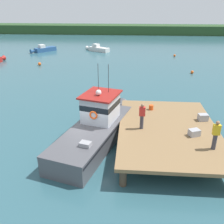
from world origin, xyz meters
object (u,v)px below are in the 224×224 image
object	(u,v)px
deckhand_by_the_boat	(216,135)
crate_single_far	(194,133)
mooring_buoy_channel_marker	(40,64)
mooring_buoy_outer	(192,72)
moored_boat_far_left	(98,49)
main_fishing_boat	(97,126)
moored_boat_far_right	(44,49)
crate_stack_mid_dock	(203,117)
bait_bucket	(151,107)
deckhand_further_back	(142,116)
mooring_buoy_inshore	(174,55)

from	to	relation	value
deckhand_by_the_boat	crate_single_far	bearing A→B (deg)	116.57
mooring_buoy_channel_marker	mooring_buoy_outer	bearing A→B (deg)	-7.74
moored_boat_far_left	main_fishing_boat	bearing A→B (deg)	-82.41
crate_single_far	moored_boat_far_right	size ratio (longest dim) A/B	0.13
crate_single_far	moored_boat_far_left	xyz separation A→B (m)	(-10.16, 33.71, -0.95)
moored_boat_far_left	mooring_buoy_channel_marker	distance (m)	13.87
main_fishing_boat	deckhand_by_the_boat	distance (m)	7.06
crate_stack_mid_dock	bait_bucket	size ratio (longest dim) A/B	1.76
deckhand_further_back	crate_stack_mid_dock	bearing A→B (deg)	20.20
deckhand_further_back	moored_boat_far_left	bearing A→B (deg)	102.20
bait_bucket	moored_boat_far_right	xyz separation A→B (m)	(-17.73, 28.84, -0.93)
main_fishing_boat	crate_stack_mid_dock	distance (m)	6.92
deckhand_further_back	mooring_buoy_channel_marker	xyz separation A→B (m)	(-13.89, 20.92, -1.83)
moored_boat_far_left	moored_boat_far_right	world-z (taller)	moored_boat_far_left
moored_boat_far_left	moored_boat_far_right	xyz separation A→B (m)	(-9.81, -1.17, -0.00)
crate_single_far	deckhand_by_the_boat	xyz separation A→B (m)	(0.70, -1.39, 0.66)
crate_single_far	main_fishing_boat	bearing A→B (deg)	169.12
crate_single_far	moored_boat_far_right	xyz separation A→B (m)	(-19.96, 32.54, -0.96)
bait_bucket	mooring_buoy_channel_marker	bearing A→B (deg)	129.34
deckhand_by_the_boat	mooring_buoy_channel_marker	distance (m)	29.00
mooring_buoy_inshore	deckhand_further_back	bearing A→B (deg)	-102.29
bait_bucket	deckhand_further_back	bearing A→B (deg)	-104.34
crate_stack_mid_dock	moored_boat_far_right	world-z (taller)	crate_stack_mid_dock
crate_single_far	moored_boat_far_left	world-z (taller)	crate_single_far
main_fishing_boat	moored_boat_far_right	size ratio (longest dim) A/B	2.23
bait_bucket	moored_boat_far_left	bearing A→B (deg)	104.78
bait_bucket	mooring_buoy_inshore	bearing A→B (deg)	77.95
crate_stack_mid_dock	moored_boat_far_left	distance (m)	33.50
crate_single_far	bait_bucket	size ratio (longest dim) A/B	1.76
deckhand_by_the_boat	moored_boat_far_right	size ratio (longest dim) A/B	0.37
deckhand_further_back	mooring_buoy_outer	xyz separation A→B (m)	(6.94, 18.09, -1.86)
bait_bucket	deckhand_further_back	distance (m)	3.20
crate_single_far	mooring_buoy_channel_marker	xyz separation A→B (m)	(-16.90, 21.59, -1.16)
deckhand_further_back	deckhand_by_the_boat	bearing A→B (deg)	-29.00
deckhand_by_the_boat	moored_boat_far_right	bearing A→B (deg)	121.34
bait_bucket	mooring_buoy_outer	bearing A→B (deg)	67.74
crate_stack_mid_dock	deckhand_by_the_boat	bearing A→B (deg)	-95.16
deckhand_by_the_boat	mooring_buoy_outer	world-z (taller)	deckhand_by_the_boat
deckhand_further_back	mooring_buoy_inshore	size ratio (longest dim) A/B	4.41
deckhand_by_the_boat	moored_boat_far_right	xyz separation A→B (m)	(-20.66, 33.93, -1.62)
bait_bucket	main_fishing_boat	bearing A→B (deg)	-144.21
mooring_buoy_inshore	mooring_buoy_outer	bearing A→B (deg)	-86.78
mooring_buoy_inshore	mooring_buoy_outer	xyz separation A→B (m)	(0.62, -10.94, 0.01)
main_fishing_boat	deckhand_further_back	size ratio (longest dim) A/B	6.09
crate_single_far	deckhand_further_back	xyz separation A→B (m)	(-3.01, 0.66, 0.66)
main_fishing_boat	moored_boat_far_left	size ratio (longest dim) A/B	2.07
moored_boat_far_left	mooring_buoy_outer	xyz separation A→B (m)	(14.08, -14.95, -0.24)
bait_bucket	mooring_buoy_channel_marker	size ratio (longest dim) A/B	0.73
moored_boat_far_left	deckhand_further_back	bearing A→B (deg)	-77.80
crate_stack_mid_dock	moored_boat_far_left	bearing A→B (deg)	109.49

